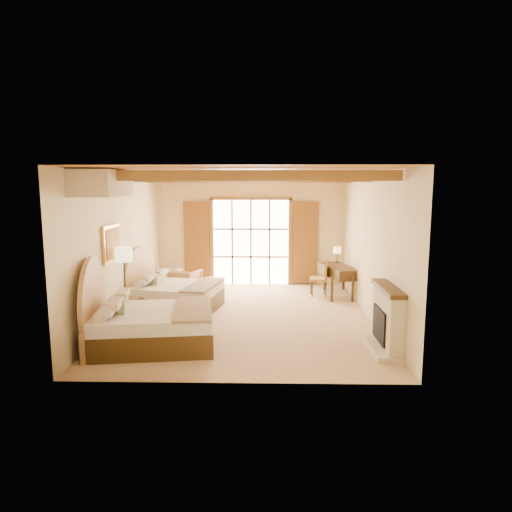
{
  "coord_description": "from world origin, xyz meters",
  "views": [
    {
      "loc": [
        0.44,
        -9.92,
        2.91
      ],
      "look_at": [
        0.22,
        0.2,
        1.35
      ],
      "focal_mm": 32.0,
      "sensor_mm": 36.0,
      "label": 1
    }
  ],
  "objects_px": {
    "bed_far": "(170,293)",
    "desk": "(338,280)",
    "armchair": "(186,281)",
    "bed_near": "(143,322)",
    "nightstand": "(126,313)"
  },
  "relations": [
    {
      "from": "desk",
      "to": "nightstand",
      "type": "bearing_deg",
      "value": -163.67
    },
    {
      "from": "nightstand",
      "to": "armchair",
      "type": "relative_size",
      "value": 0.87
    },
    {
      "from": "armchair",
      "to": "bed_near",
      "type": "bearing_deg",
      "value": 111.0
    },
    {
      "from": "armchair",
      "to": "nightstand",
      "type": "bearing_deg",
      "value": 99.55
    },
    {
      "from": "bed_near",
      "to": "nightstand",
      "type": "xyz_separation_m",
      "value": [
        -0.64,
        1.03,
        -0.13
      ]
    },
    {
      "from": "bed_far",
      "to": "desk",
      "type": "xyz_separation_m",
      "value": [
        4.22,
        1.45,
        0.03
      ]
    },
    {
      "from": "bed_near",
      "to": "armchair",
      "type": "relative_size",
      "value": 3.37
    },
    {
      "from": "bed_near",
      "to": "nightstand",
      "type": "relative_size",
      "value": 3.87
    },
    {
      "from": "bed_near",
      "to": "desk",
      "type": "xyz_separation_m",
      "value": [
        4.18,
        4.0,
        -0.01
      ]
    },
    {
      "from": "armchair",
      "to": "desk",
      "type": "bearing_deg",
      "value": -161.71
    },
    {
      "from": "bed_far",
      "to": "desk",
      "type": "relative_size",
      "value": 1.41
    },
    {
      "from": "bed_near",
      "to": "bed_far",
      "type": "xyz_separation_m",
      "value": [
        -0.04,
        2.55,
        -0.05
      ]
    },
    {
      "from": "bed_near",
      "to": "armchair",
      "type": "bearing_deg",
      "value": 81.97
    },
    {
      "from": "bed_near",
      "to": "nightstand",
      "type": "height_order",
      "value": "bed_near"
    },
    {
      "from": "bed_far",
      "to": "bed_near",
      "type": "bearing_deg",
      "value": -77.8
    }
  ]
}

